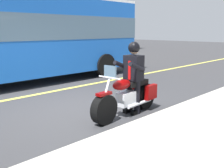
{
  "coord_description": "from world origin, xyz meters",
  "views": [
    {
      "loc": [
        3.91,
        5.3,
        2.01
      ],
      "look_at": [
        -0.34,
        1.06,
        0.75
      ],
      "focal_mm": 41.5,
      "sensor_mm": 36.0,
      "label": 1
    }
  ],
  "objects": [
    {
      "name": "lane_center_stripe",
      "position": [
        0.0,
        -2.0,
        0.01
      ],
      "size": [
        60.0,
        0.16,
        0.01
      ],
      "primitive_type": "cube",
      "color": "#E5DB4C",
      "rests_on": "ground_plane"
    },
    {
      "name": "bus_near",
      "position": [
        -0.19,
        -4.0,
        1.87
      ],
      "size": [
        11.05,
        2.7,
        3.3
      ],
      "color": "blue",
      "rests_on": "ground_plane"
    },
    {
      "name": "motorcycle_main",
      "position": [
        -0.59,
        1.36,
        0.45
      ],
      "size": [
        2.22,
        0.69,
        1.26
      ],
      "color": "black",
      "rests_on": "ground_plane"
    },
    {
      "name": "rider_main",
      "position": [
        -0.78,
        1.35,
        1.04
      ],
      "size": [
        0.65,
        0.58,
        1.74
      ],
      "color": "black",
      "rests_on": "ground_plane"
    },
    {
      "name": "ground_plane",
      "position": [
        0.0,
        0.0,
        0.0
      ],
      "size": [
        80.0,
        80.0,
        0.0
      ],
      "primitive_type": "plane",
      "color": "#333335"
    }
  ]
}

